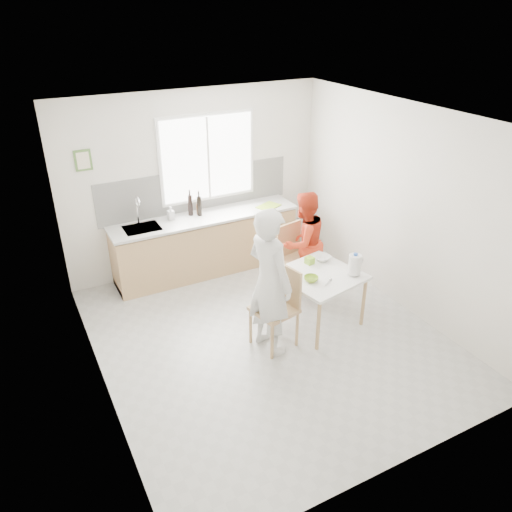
{
  "coord_description": "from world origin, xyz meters",
  "views": [
    {
      "loc": [
        -2.5,
        -4.45,
        3.79
      ],
      "look_at": [
        -0.06,
        0.2,
        1.06
      ],
      "focal_mm": 35.0,
      "sensor_mm": 36.0,
      "label": 1
    }
  ],
  "objects_px": {
    "milk_jug": "(355,264)",
    "wine_bottle_a": "(190,205)",
    "wine_bottle_b": "(199,206)",
    "chair_far": "(294,255)",
    "bowl_white": "(322,258)",
    "person_white": "(270,282)",
    "dining_table": "(319,279)",
    "person_red": "(303,243)",
    "bowl_green": "(311,279)",
    "chair_left": "(279,304)"
  },
  "relations": [
    {
      "from": "milk_jug",
      "to": "wine_bottle_a",
      "type": "bearing_deg",
      "value": 107.54
    },
    {
      "from": "wine_bottle_b",
      "to": "chair_far",
      "type": "bearing_deg",
      "value": -49.68
    },
    {
      "from": "milk_jug",
      "to": "wine_bottle_b",
      "type": "distance_m",
      "value": 2.52
    },
    {
      "from": "bowl_white",
      "to": "person_white",
      "type": "bearing_deg",
      "value": -155.92
    },
    {
      "from": "milk_jug",
      "to": "dining_table",
      "type": "bearing_deg",
      "value": 139.09
    },
    {
      "from": "bowl_white",
      "to": "milk_jug",
      "type": "height_order",
      "value": "milk_jug"
    },
    {
      "from": "person_red",
      "to": "bowl_green",
      "type": "distance_m",
      "value": 1.01
    },
    {
      "from": "person_red",
      "to": "milk_jug",
      "type": "bearing_deg",
      "value": 83.98
    },
    {
      "from": "bowl_green",
      "to": "bowl_white",
      "type": "height_order",
      "value": "same"
    },
    {
      "from": "chair_far",
      "to": "bowl_green",
      "type": "xyz_separation_m",
      "value": [
        -0.36,
        -0.97,
        0.2
      ]
    },
    {
      "from": "bowl_white",
      "to": "person_red",
      "type": "bearing_deg",
      "value": 86.51
    },
    {
      "from": "wine_bottle_a",
      "to": "chair_left",
      "type": "bearing_deg",
      "value": -83.78
    },
    {
      "from": "milk_jug",
      "to": "person_red",
      "type": "bearing_deg",
      "value": 83.98
    },
    {
      "from": "bowl_white",
      "to": "wine_bottle_b",
      "type": "bearing_deg",
      "value": 121.08
    },
    {
      "from": "bowl_green",
      "to": "milk_jug",
      "type": "relative_size",
      "value": 0.65
    },
    {
      "from": "bowl_white",
      "to": "milk_jug",
      "type": "bearing_deg",
      "value": -75.83
    },
    {
      "from": "dining_table",
      "to": "milk_jug",
      "type": "distance_m",
      "value": 0.48
    },
    {
      "from": "bowl_white",
      "to": "milk_jug",
      "type": "xyz_separation_m",
      "value": [
        0.13,
        -0.52,
        0.12
      ]
    },
    {
      "from": "bowl_white",
      "to": "chair_far",
      "type": "bearing_deg",
      "value": 96.59
    },
    {
      "from": "person_red",
      "to": "bowl_green",
      "type": "height_order",
      "value": "person_red"
    },
    {
      "from": "person_white",
      "to": "wine_bottle_a",
      "type": "bearing_deg",
      "value": -9.2
    },
    {
      "from": "person_red",
      "to": "wine_bottle_a",
      "type": "bearing_deg",
      "value": -58.75
    },
    {
      "from": "wine_bottle_a",
      "to": "wine_bottle_b",
      "type": "height_order",
      "value": "wine_bottle_a"
    },
    {
      "from": "chair_left",
      "to": "chair_far",
      "type": "xyz_separation_m",
      "value": [
        0.84,
        1.01,
        -0.01
      ]
    },
    {
      "from": "chair_left",
      "to": "person_red",
      "type": "height_order",
      "value": "person_red"
    },
    {
      "from": "person_white",
      "to": "person_red",
      "type": "xyz_separation_m",
      "value": [
        1.08,
        0.98,
        -0.16
      ]
    },
    {
      "from": "chair_left",
      "to": "wine_bottle_a",
      "type": "height_order",
      "value": "wine_bottle_a"
    },
    {
      "from": "dining_table",
      "to": "wine_bottle_b",
      "type": "distance_m",
      "value": 2.2
    },
    {
      "from": "chair_far",
      "to": "milk_jug",
      "type": "bearing_deg",
      "value": -91.34
    },
    {
      "from": "milk_jug",
      "to": "wine_bottle_b",
      "type": "height_order",
      "value": "wine_bottle_b"
    },
    {
      "from": "chair_left",
      "to": "bowl_green",
      "type": "bearing_deg",
      "value": 83.98
    },
    {
      "from": "dining_table",
      "to": "wine_bottle_a",
      "type": "distance_m",
      "value": 2.31
    },
    {
      "from": "person_white",
      "to": "person_red",
      "type": "distance_m",
      "value": 1.47
    },
    {
      "from": "bowl_white",
      "to": "wine_bottle_a",
      "type": "distance_m",
      "value": 2.14
    },
    {
      "from": "dining_table",
      "to": "chair_far",
      "type": "distance_m",
      "value": 0.9
    },
    {
      "from": "person_white",
      "to": "bowl_white",
      "type": "xyz_separation_m",
      "value": [
        1.05,
        0.47,
        -0.16
      ]
    },
    {
      "from": "bowl_green",
      "to": "wine_bottle_b",
      "type": "bearing_deg",
      "value": 105.94
    },
    {
      "from": "milk_jug",
      "to": "wine_bottle_a",
      "type": "relative_size",
      "value": 0.87
    },
    {
      "from": "chair_left",
      "to": "bowl_green",
      "type": "height_order",
      "value": "chair_left"
    },
    {
      "from": "chair_far",
      "to": "milk_jug",
      "type": "xyz_separation_m",
      "value": [
        0.2,
        -1.09,
        0.32
      ]
    },
    {
      "from": "chair_left",
      "to": "wine_bottle_b",
      "type": "height_order",
      "value": "wine_bottle_b"
    },
    {
      "from": "chair_left",
      "to": "wine_bottle_a",
      "type": "xyz_separation_m",
      "value": [
        -0.24,
        2.22,
        0.53
      ]
    },
    {
      "from": "dining_table",
      "to": "chair_far",
      "type": "xyz_separation_m",
      "value": [
        0.18,
        0.88,
        -0.1
      ]
    },
    {
      "from": "bowl_green",
      "to": "bowl_white",
      "type": "bearing_deg",
      "value": 42.53
    },
    {
      "from": "milk_jug",
      "to": "person_white",
      "type": "bearing_deg",
      "value": 166.28
    },
    {
      "from": "chair_left",
      "to": "dining_table",
      "type": "bearing_deg",
      "value": 90.0
    },
    {
      "from": "chair_far",
      "to": "wine_bottle_b",
      "type": "distance_m",
      "value": 1.58
    },
    {
      "from": "person_white",
      "to": "wine_bottle_b",
      "type": "bearing_deg",
      "value": -12.16
    },
    {
      "from": "wine_bottle_a",
      "to": "wine_bottle_b",
      "type": "relative_size",
      "value": 1.07
    },
    {
      "from": "chair_far",
      "to": "wine_bottle_b",
      "type": "xyz_separation_m",
      "value": [
        -0.96,
        1.14,
        0.53
      ]
    }
  ]
}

